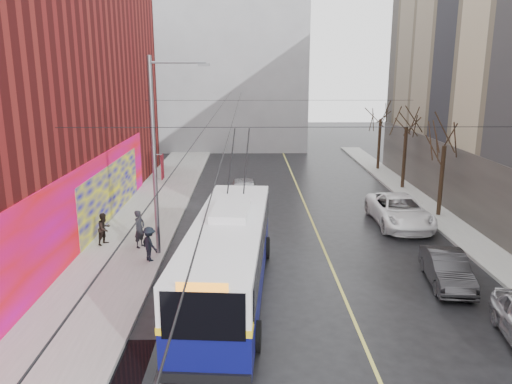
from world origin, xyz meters
TOP-DOWN VIEW (x-y plane):
  - sidewalk_left at (-8.00, 12.00)m, footprint 4.00×60.00m
  - sidewalk_right at (9.00, 12.00)m, footprint 2.00×60.00m
  - lane_line at (1.50, 14.00)m, footprint 0.12×50.00m
  - building_far at (-6.00, 44.99)m, footprint 20.50×12.10m
  - streetlight_pole at (-6.14, 10.00)m, footprint 2.65×0.60m
  - catenary_wires at (-2.54, 14.77)m, footprint 18.00×60.00m
  - tree_near at (9.00, 16.00)m, footprint 3.20×3.20m
  - tree_mid at (9.00, 23.00)m, footprint 3.20×3.20m
  - tree_far at (9.00, 30.00)m, footprint 3.20×3.20m
  - puddle at (-5.74, 0.92)m, footprint 1.92×3.25m
  - pigeons_flying at (-2.29, 10.19)m, footprint 4.36×1.95m
  - trolleybus at (-2.88, 5.86)m, footprint 3.50×12.16m
  - parked_car_b at (5.80, 6.62)m, footprint 1.88×4.15m
  - parked_car_c at (6.22, 14.52)m, footprint 2.72×5.89m
  - following_car at (-2.41, 18.98)m, footprint 2.01×4.83m
  - pedestrian_a at (-7.30, 10.78)m, footprint 0.67×0.78m
  - pedestrian_b at (-9.10, 11.21)m, footprint 0.87×0.94m
  - pedestrian_c at (-6.50, 9.02)m, footprint 1.10×1.13m

SIDE VIEW (x-z plane):
  - lane_line at x=1.50m, z-range 0.00..0.01m
  - puddle at x=-5.74m, z-range 0.00..0.01m
  - sidewalk_left at x=-8.00m, z-range 0.00..0.15m
  - sidewalk_right at x=9.00m, z-range 0.00..0.15m
  - parked_car_b at x=5.80m, z-range 0.00..1.32m
  - following_car at x=-2.41m, z-range 0.00..1.63m
  - parked_car_c at x=6.22m, z-range 0.00..1.64m
  - pedestrian_c at x=-6.50m, z-range 0.15..1.71m
  - pedestrian_b at x=-9.10m, z-range 0.15..1.71m
  - pedestrian_a at x=-7.30m, z-range 0.15..1.96m
  - trolleybus at x=-2.88m, z-range -1.26..4.43m
  - streetlight_pole at x=-6.14m, z-range 0.35..9.35m
  - tree_near at x=9.00m, z-range 1.78..8.18m
  - tree_far at x=9.00m, z-range 1.86..8.43m
  - tree_mid at x=9.00m, z-range 1.91..8.59m
  - catenary_wires at x=-2.54m, z-range 6.13..6.36m
  - pigeons_flying at x=-2.29m, z-range 6.76..8.44m
  - building_far at x=-6.00m, z-range 0.02..18.02m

